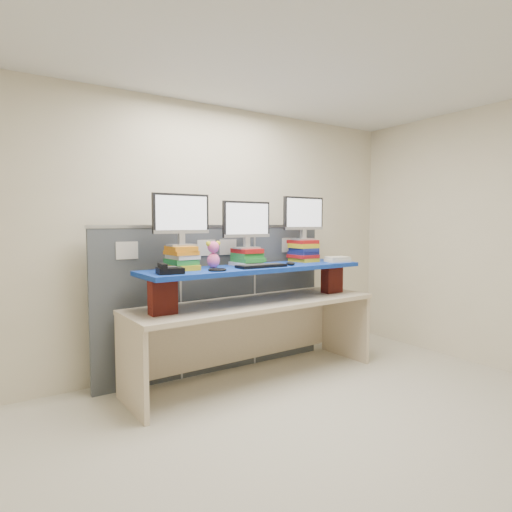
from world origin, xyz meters
TOP-DOWN VIEW (x-y plane):
  - room at (0.00, 0.00)m, footprint 5.00×4.00m
  - cubicle_partition at (-0.00, 1.78)m, footprint 2.60×0.06m
  - desk at (0.19, 1.36)m, footprint 2.59×0.84m
  - brick_pier_left at (-0.80, 1.27)m, footprint 0.23×0.13m
  - brick_pier_right at (1.19, 1.34)m, footprint 0.23×0.13m
  - blue_board at (0.19, 1.36)m, footprint 2.32×0.66m
  - book_stack_left at (-0.55, 1.44)m, footprint 0.25×0.31m
  - book_stack_center at (0.16, 1.47)m, footprint 0.27×0.30m
  - book_stack_right at (0.91, 1.50)m, footprint 0.25×0.30m
  - monitor_left at (-0.55, 1.45)m, footprint 0.54×0.16m
  - monitor_center at (0.16, 1.47)m, footprint 0.54×0.16m
  - monitor_right at (0.90, 1.50)m, footprint 0.54×0.16m
  - keyboard at (0.17, 1.23)m, footprint 0.49×0.17m
  - mouse at (0.52, 1.23)m, footprint 0.08×0.13m
  - desk_phone at (-0.76, 1.22)m, footprint 0.23×0.22m
  - headset at (-0.32, 1.20)m, footprint 0.18×0.18m
  - plush_toy at (-0.23, 1.46)m, footprint 0.15×0.11m
  - binder_stack at (1.20, 1.27)m, footprint 0.27×0.23m

SIDE VIEW (x-z plane):
  - desk at x=0.19m, z-range 0.23..1.01m
  - cubicle_partition at x=0.00m, z-range 0.00..1.53m
  - brick_pier_left at x=-0.80m, z-range 0.78..1.09m
  - brick_pier_right at x=1.19m, z-range 0.78..1.09m
  - blue_board at x=0.19m, z-range 1.09..1.13m
  - headset at x=-0.32m, z-range 1.13..1.15m
  - keyboard at x=0.17m, z-range 1.13..1.16m
  - mouse at x=0.52m, z-range 1.13..1.16m
  - binder_stack at x=1.20m, z-range 1.13..1.18m
  - desk_phone at x=-0.76m, z-range 1.12..1.20m
  - book_stack_center at x=0.16m, z-range 1.13..1.29m
  - book_stack_left at x=-0.55m, z-range 1.13..1.34m
  - book_stack_right at x=0.91m, z-range 1.13..1.37m
  - plush_toy at x=-0.23m, z-range 1.13..1.38m
  - room at x=0.00m, z-range 0.00..2.80m
  - monitor_center at x=0.16m, z-range 1.33..1.79m
  - monitor_left at x=-0.55m, z-range 1.37..1.84m
  - monitor_right at x=0.90m, z-range 1.40..1.86m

